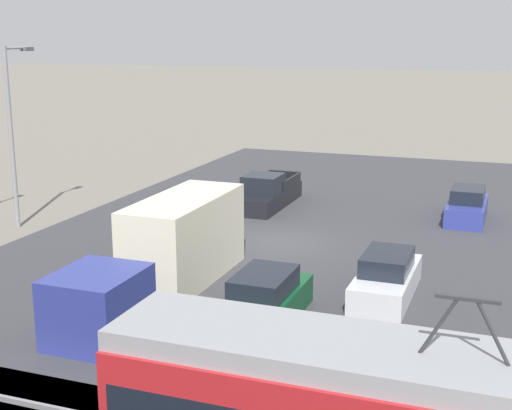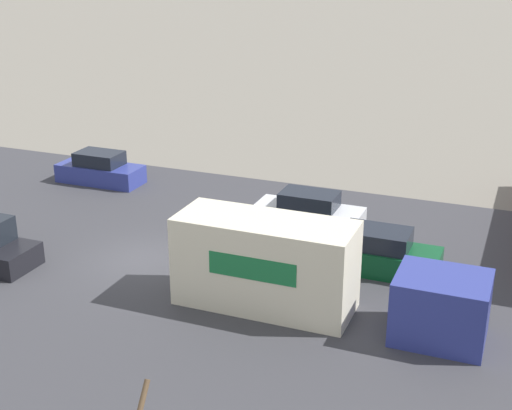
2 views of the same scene
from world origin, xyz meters
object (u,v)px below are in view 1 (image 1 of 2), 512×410
Objects in this scene: pickup_truck at (267,193)px; sedan_car_2 at (264,302)px; street_lamp_mid_block at (13,125)px; sedan_car_1 at (467,207)px; sedan_car_0 at (386,278)px; box_truck at (167,252)px.

sedan_car_2 is at bearing 109.05° from pickup_truck.
street_lamp_mid_block is (14.69, -7.06, 4.04)m from sedan_car_2.
sedan_car_1 is 0.93× the size of sedan_car_2.
pickup_truck is 15.40m from sedan_car_2.
street_lamp_mid_block reaches higher than pickup_truck.
street_lamp_mid_block is (9.67, 7.50, 4.03)m from pickup_truck.
pickup_truck is 13.66m from sedan_car_0.
sedan_car_2 is at bearing 160.66° from box_truck.
pickup_truck is 9.96m from sedan_car_1.
sedan_car_1 is at bearing 72.10° from sedan_car_2.
box_truck reaches higher than sedan_car_1.
box_truck is 4.37m from sedan_car_2.
box_truck reaches higher than pickup_truck.
box_truck is 7.56m from sedan_car_0.
box_truck reaches higher than sedan_car_2.
sedan_car_0 is 18.61m from street_lamp_mid_block.
street_lamp_mid_block is at bearing 154.35° from sedan_car_2.
pickup_truck reaches higher than sedan_car_0.
pickup_truck is at bearing 109.05° from sedan_car_2.
box_truck is 1.75× the size of pickup_truck.
street_lamp_mid_block is (19.61, 8.17, 4.05)m from sedan_car_1.
pickup_truck reaches higher than sedan_car_2.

